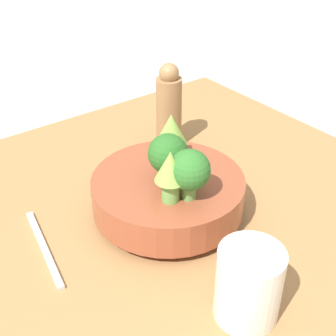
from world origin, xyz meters
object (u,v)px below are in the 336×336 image
cup (248,284)px  fork (44,248)px  bowl (168,194)px  pepper_mill (169,108)px

cup → fork: cup is taller
bowl → fork: 0.21m
cup → pepper_mill: (-0.41, 0.19, 0.03)m
cup → fork: bearing=-149.7°
bowl → pepper_mill: (-0.18, 0.14, 0.04)m
fork → cup: bearing=30.3°
bowl → fork: (-0.04, -0.20, -0.04)m
pepper_mill → cup: bearing=-24.5°
bowl → cup: size_ratio=2.37×
bowl → pepper_mill: bearing=142.3°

